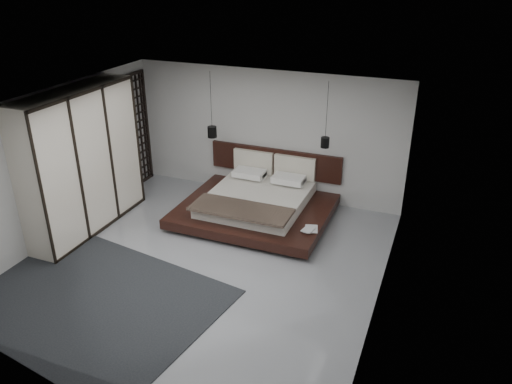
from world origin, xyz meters
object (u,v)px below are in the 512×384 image
at_px(lattice_screen, 137,131).
at_px(pendant_right, 325,142).
at_px(pendant_left, 212,132).
at_px(bed, 257,203).
at_px(rug, 89,299).
at_px(wardrobe, 82,162).

xyz_separation_m(lattice_screen, pendant_right, (4.40, -0.06, 0.31)).
xyz_separation_m(lattice_screen, pendant_left, (1.95, -0.06, 0.22)).
distance_m(bed, rug, 3.88).
xyz_separation_m(pendant_left, wardrobe, (-1.70, -2.12, -0.15)).
distance_m(pendant_right, rug, 5.13).
height_order(bed, pendant_right, pendant_right).
bearing_deg(wardrobe, pendant_right, 27.09).
height_order(lattice_screen, rug, lattice_screen).
xyz_separation_m(pendant_right, wardrobe, (-4.15, -2.12, -0.23)).
distance_m(pendant_left, rug, 4.37).
height_order(pendant_left, pendant_right, same).
xyz_separation_m(bed, pendant_right, (1.22, 0.49, 1.31)).
distance_m(lattice_screen, rug, 4.69).
bearing_deg(wardrobe, lattice_screen, 96.58).
bearing_deg(bed, pendant_left, 158.26).
height_order(lattice_screen, pendant_right, pendant_right).
bearing_deg(bed, rug, -111.57).
relative_size(lattice_screen, pendant_left, 1.86).
relative_size(lattice_screen, pendant_right, 2.00).
xyz_separation_m(lattice_screen, rug, (1.75, -4.15, -1.29)).
distance_m(bed, pendant_right, 1.86).
bearing_deg(wardrobe, rug, -52.72).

